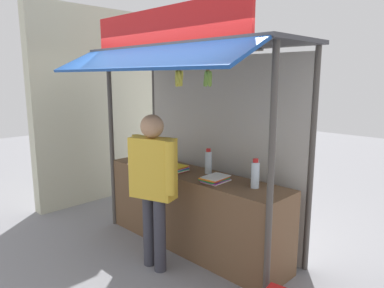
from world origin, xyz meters
The scene contains 15 objects.
ground_plane centered at (0.00, 0.00, 0.00)m, with size 20.00×20.00×0.00m, color gray.
stall_counter centered at (0.00, 0.00, 0.46)m, with size 2.49×0.57×0.92m, color brown.
stall_structure centered at (0.00, 0.14, 1.64)m, with size 2.69×1.49×2.73m.
water_bottle_left centered at (-1.12, 0.10, 1.02)m, with size 0.06×0.06×0.22m.
water_bottle_far_left centered at (-0.43, 0.02, 1.03)m, with size 0.06×0.06×0.23m.
water_bottle_back_right centered at (0.80, 0.14, 1.05)m, with size 0.08×0.08×0.27m.
water_bottle_far_right centered at (-0.99, 0.14, 1.04)m, with size 0.07×0.07×0.26m.
water_bottle_rear_center centered at (0.14, 0.13, 1.06)m, with size 0.08×0.08×0.30m.
water_bottle_front_right centered at (0.86, 0.05, 1.06)m, with size 0.09×0.09×0.31m.
magazine_stack_back_left centered at (0.42, -0.07, 0.95)m, with size 0.25×0.32×0.06m.
magazine_stack_right centered at (-0.19, -0.09, 0.95)m, with size 0.24×0.28×0.07m.
banana_bunch_rightmost centered at (0.59, -0.38, 2.02)m, with size 0.10×0.10×0.30m.
banana_bunch_inner_left centered at (0.19, -0.38, 2.03)m, with size 0.10×0.10×0.31m.
vendor_person centered at (0.07, -0.64, 1.00)m, with size 0.63×0.34×1.67m.
neighbour_wall centered at (-2.40, 0.30, 1.56)m, with size 0.20×2.40×3.12m, color beige.
Camera 1 is at (2.86, -2.89, 2.04)m, focal length 33.34 mm.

